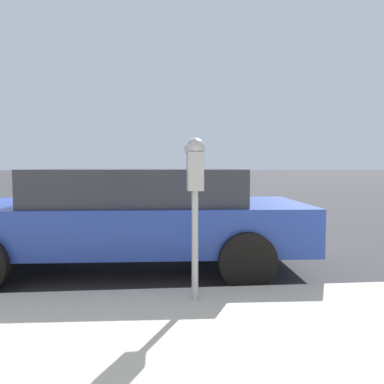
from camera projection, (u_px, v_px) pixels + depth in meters
ground_plane at (129, 252)px, 5.90m from camera, size 220.00×220.00×0.00m
parking_meter at (195, 177)px, 3.34m from camera, size 0.21×0.19×1.48m
car_blue at (129, 215)px, 4.88m from camera, size 2.11×4.67×1.32m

